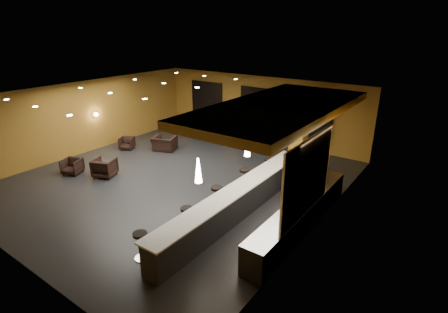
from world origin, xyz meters
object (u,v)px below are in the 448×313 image
Objects in this scene: prep_counter at (300,216)px; bar_stool_1 at (187,216)px; pendant_1 at (247,146)px; bar_stool_3 at (244,176)px; pendant_2 at (282,128)px; column at (299,133)px; pendant_0 at (198,170)px; bar_stool_0 at (141,242)px; bar_stool_4 at (269,165)px; armchair_d at (164,143)px; armchair_a at (72,166)px; armchair_b at (105,167)px; bar_counter at (238,202)px; staff_c at (316,170)px; armchair_c at (127,143)px; staff_a at (294,176)px; staff_b at (315,173)px; bar_stool_2 at (217,195)px.

bar_stool_1 is at bearing -142.10° from prep_counter.
pendant_1 reaches higher than bar_stool_3.
pendant_2 reaches higher than prep_counter.
pendant_0 is (0.00, -6.60, 0.60)m from column.
bar_stool_4 is at bearing 89.00° from bar_stool_0.
armchair_a is at bearing 55.51° from armchair_d.
bar_stool_1 reaches higher than armchair_b.
armchair_a is (-7.73, -4.18, -2.02)m from pendant_2.
pendant_0 is 1.00× the size of pendant_1.
staff_c is at bearing 69.83° from bar_counter.
armchair_b is at bearing 167.06° from pendant_0.
pendant_1 is 0.95× the size of armchair_a.
armchair_c is at bearing -164.40° from column.
column reaches higher than armchair_b.
pendant_1 is at bearing -90.00° from pendant_2.
bar_stool_3 is (-0.13, 3.50, 0.02)m from bar_stool_1.
bar_stool_3 reaches higher than armchair_c.
armchair_c is at bearing 171.17° from staff_c.
staff_a is 2.00× the size of bar_stool_0.
staff_c reaches higher than armchair_a.
bar_counter is 1.84m from bar_stool_1.
pendant_0 is 0.62× the size of armchair_d.
armchair_a is 0.85× the size of armchair_b.
armchair_b is 1.26× the size of armchair_c.
bar_stool_2 is at bearing -151.22° from staff_b.
pendant_0 and pendant_1 have the same top height.
bar_stool_0 reaches higher than bar_stool_4.
column is 5.00× the size of pendant_2.
prep_counter is 3.73m from pendant_0.
pendant_0 is 0.86× the size of bar_stool_0.
staff_b is 5.17m from bar_stool_1.
bar_stool_3 reaches higher than armchair_a.
bar_stool_1 is (5.85, -4.94, 0.15)m from armchair_d.
bar_counter is 8.64m from armchair_c.
bar_stool_2 reaches higher than armchair_c.
bar_stool_4 is (5.62, 4.00, 0.11)m from armchair_b.
prep_counter is 8.57× the size of pendant_2.
armchair_c is (-8.34, 1.77, -2.04)m from pendant_1.
pendant_1 reaches higher than armchair_b.
armchair_d is at bearing 130.59° from bar_stool_0.
prep_counter is 7.72× the size of bar_stool_4.
bar_counter is 4.91× the size of staff_a.
column reaches higher than staff_b.
pendant_1 reaches higher than staff_a.
staff_a is (0.86, 2.41, 0.32)m from bar_counter.
pendant_2 is 2.08m from staff_c.
bar_stool_0 is 1.02× the size of bar_stool_1.
column is (-2.00, 4.10, 1.32)m from prep_counter.
prep_counter is at bearing 53.92° from bar_stool_0.
armchair_b is (-8.38, -1.03, -0.04)m from prep_counter.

